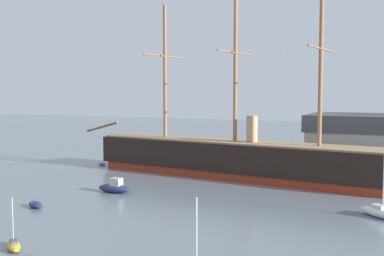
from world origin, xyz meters
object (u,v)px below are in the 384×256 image
object	(u,v)px
tall_ship	(235,158)
dinghy_mid_left	(35,205)
sailboat_alongside_stern	(380,212)
dinghy_far_left	(102,164)
motorboat_distant_centre	(301,167)
sailboat_foreground_left	(14,245)
motorboat_alongside_bow	(114,187)
seagull_in_flight	(284,56)

from	to	relation	value
tall_ship	dinghy_mid_left	size ratio (longest dim) A/B	18.77
sailboat_alongside_stern	dinghy_mid_left	bearing A→B (deg)	-162.15
tall_ship	dinghy_far_left	xyz separation A→B (m)	(-26.20, 1.95, -2.79)
dinghy_far_left	motorboat_distant_centre	distance (m)	35.33
tall_ship	sailboat_foreground_left	bearing A→B (deg)	-98.21
sailboat_foreground_left	motorboat_alongside_bow	distance (m)	23.20
dinghy_mid_left	dinghy_far_left	size ratio (longest dim) A/B	1.47
tall_ship	dinghy_far_left	world-z (taller)	tall_ship
tall_ship	dinghy_mid_left	distance (m)	31.38
dinghy_far_left	sailboat_foreground_left	bearing A→B (deg)	-63.83
sailboat_alongside_stern	seagull_in_flight	bearing A→B (deg)	-111.35
motorboat_alongside_bow	seagull_in_flight	world-z (taller)	seagull_in_flight
dinghy_mid_left	motorboat_distant_centre	size ratio (longest dim) A/B	0.71
dinghy_far_left	dinghy_mid_left	bearing A→B (deg)	-68.45
tall_ship	dinghy_far_left	size ratio (longest dim) A/B	27.54
motorboat_alongside_bow	motorboat_distant_centre	xyz separation A→B (m)	(18.86, 27.62, -0.06)
tall_ship	seagull_in_flight	xyz separation A→B (m)	(15.41, -32.66, 13.04)
sailboat_alongside_stern	motorboat_alongside_bow	bearing A→B (deg)	-178.09
sailboat_foreground_left	sailboat_alongside_stern	distance (m)	36.44
tall_ship	sailboat_foreground_left	world-z (taller)	tall_ship
sailboat_alongside_stern	seagull_in_flight	world-z (taller)	seagull_in_flight
tall_ship	sailboat_foreground_left	size ratio (longest dim) A/B	13.04
tall_ship	motorboat_distant_centre	xyz separation A→B (m)	(8.06, 10.55, -2.40)
sailboat_foreground_left	dinghy_far_left	size ratio (longest dim) A/B	2.11
dinghy_far_left	tall_ship	bearing A→B (deg)	-4.26
tall_ship	motorboat_distant_centre	distance (m)	13.49
tall_ship	seagull_in_flight	distance (m)	38.39
sailboat_alongside_stern	dinghy_far_left	bearing A→B (deg)	159.57
sailboat_alongside_stern	dinghy_far_left	size ratio (longest dim) A/B	3.31
dinghy_mid_left	tall_ship	bearing A→B (deg)	62.39
dinghy_far_left	sailboat_alongside_stern	bearing A→B (deg)	-20.43
dinghy_mid_left	dinghy_far_left	distance (m)	31.88
dinghy_mid_left	sailboat_alongside_stern	xyz separation A→B (m)	(36.42, 11.72, 0.24)
motorboat_distant_centre	seagull_in_flight	distance (m)	46.47
tall_ship	motorboat_alongside_bow	distance (m)	20.33
dinghy_mid_left	motorboat_alongside_bow	world-z (taller)	motorboat_alongside_bow
motorboat_alongside_bow	dinghy_far_left	bearing A→B (deg)	129.01
tall_ship	dinghy_far_left	bearing A→B (deg)	175.74
dinghy_mid_left	seagull_in_flight	xyz separation A→B (m)	(29.90, -4.96, 15.72)
tall_ship	motorboat_distant_centre	bearing A→B (deg)	52.61
sailboat_foreground_left	seagull_in_flight	distance (m)	27.25
tall_ship	dinghy_mid_left	bearing A→B (deg)	-117.61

